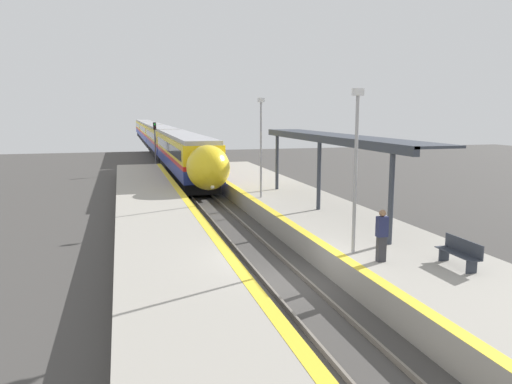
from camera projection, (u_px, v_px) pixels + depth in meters
name	position (u px, v px, depth m)	size (l,w,h in m)	color
ground_plane	(286.00, 284.00, 17.02)	(120.00, 120.00, 0.00)	#423F3D
rail_left	(266.00, 283.00, 16.82)	(0.08, 90.00, 0.15)	slate
rail_right	(306.00, 280.00, 17.19)	(0.08, 90.00, 0.15)	slate
train	(156.00, 136.00, 74.73)	(2.83, 95.07, 3.93)	black
platform_right	(396.00, 261.00, 18.03)	(5.13, 64.00, 0.96)	#9E998E
platform_left	(179.00, 279.00, 16.00)	(3.98, 64.00, 0.96)	#9E998E
platform_bench	(460.00, 252.00, 15.70)	(0.44, 1.79, 0.89)	#2D333D
person_waiting	(382.00, 235.00, 16.18)	(0.36, 0.23, 1.73)	#333338
railway_signal	(155.00, 142.00, 47.74)	(0.28, 0.28, 4.80)	#59595E
lamppost_near	(356.00, 161.00, 16.81)	(0.36, 0.20, 5.61)	#9E9EA3
lamppost_mid	(261.00, 141.00, 28.01)	(0.36, 0.20, 5.61)	#9E9EA3
station_canopy	(331.00, 140.00, 24.62)	(2.02, 16.74, 3.72)	#333842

